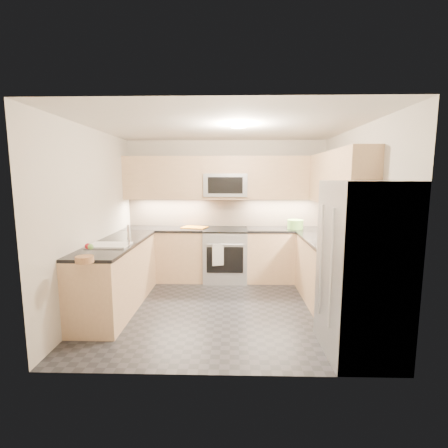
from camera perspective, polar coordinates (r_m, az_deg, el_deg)
floor at (r=4.76m, az=-0.11°, el=-14.45°), size 3.60×3.20×0.00m
ceiling at (r=4.45m, az=-0.12°, el=16.82°), size 3.60×3.20×0.02m
wall_back at (r=6.02m, az=0.30°, el=2.62°), size 3.60×0.02×2.50m
wall_front at (r=2.86m, az=-1.00°, el=-3.54°), size 3.60×0.02×2.50m
wall_left at (r=4.83m, az=-21.99°, el=0.66°), size 0.02×3.20×2.50m
wall_right at (r=4.74m, az=22.20°, el=0.52°), size 0.02×3.20×2.50m
base_cab_back_left at (r=5.98m, az=-10.30°, el=-5.32°), size 1.42×0.60×0.90m
base_cab_back_right at (r=5.94m, az=10.86°, el=-5.44°), size 1.42×0.60×0.90m
base_cab_right at (r=4.94m, az=17.79°, el=-8.45°), size 0.60×1.70×0.90m
base_cab_peninsula at (r=4.88m, az=-18.21°, el=-8.68°), size 0.60×2.00×0.90m
countertop_back_left at (r=5.89m, az=-10.42°, el=-0.87°), size 1.42×0.63×0.04m
countertop_back_right at (r=5.85m, az=10.98°, el=-0.95°), size 1.42×0.63×0.04m
countertop_right at (r=4.83m, az=18.03°, el=-3.10°), size 0.63×1.70×0.04m
countertop_peninsula at (r=4.77m, az=-18.46°, el=-3.26°), size 0.63×2.00×0.04m
upper_cab_back at (r=5.82m, az=0.27°, el=8.10°), size 3.60×0.35×0.75m
upper_cab_right at (r=4.91m, az=19.50°, el=7.64°), size 0.35×1.95×0.75m
backsplash_back at (r=6.02m, az=0.30°, el=2.10°), size 3.60×0.01×0.51m
backsplash_right at (r=5.16m, az=20.36°, el=0.58°), size 0.01×2.30×0.51m
gas_range at (r=5.83m, az=0.23°, el=-5.48°), size 0.76×0.65×0.91m
range_cooktop at (r=5.74m, az=0.24°, el=-1.02°), size 0.76×0.65×0.03m
oven_door_glass at (r=5.52m, az=0.16°, el=-6.34°), size 0.62×0.02×0.45m
oven_handle at (r=5.43m, az=0.16°, el=-3.63°), size 0.60×0.02×0.02m
microwave at (r=5.80m, az=0.27°, el=6.86°), size 0.76×0.40×0.40m
microwave_door at (r=5.59m, az=0.22°, el=6.82°), size 0.60×0.01×0.28m
refrigerator at (r=3.63m, az=23.10°, el=-7.36°), size 0.70×0.90×1.80m
fridge_handle_left at (r=3.33m, az=18.31°, el=-7.58°), size 0.02×0.02×1.20m
fridge_handle_right at (r=3.66m, az=16.69°, el=-6.09°), size 0.02×0.02×1.20m
sink_basin at (r=4.55m, az=-19.51°, el=-4.37°), size 0.52×0.38×0.16m
faucet at (r=4.43m, az=-16.48°, el=-1.94°), size 0.03×0.03×0.28m
utensil_bowl at (r=5.82m, az=12.42°, el=-0.05°), size 0.28×0.28×0.16m
cutting_board at (r=5.85m, az=-5.21°, el=-0.57°), size 0.50×0.42×0.01m
fruit_basket at (r=3.74m, az=-23.31°, el=-5.74°), size 0.23×0.23×0.07m
fruit_apple at (r=4.02m, az=-22.84°, el=-3.61°), size 0.07×0.07×0.07m
fruit_pear at (r=3.97m, az=-22.40°, el=-3.72°), size 0.06×0.06×0.06m
dish_towel_check at (r=5.46m, az=-1.07°, el=-5.42°), size 0.19×0.08×0.37m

